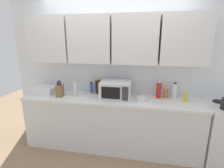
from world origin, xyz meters
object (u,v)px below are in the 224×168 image
Objects in this scene: bottle_blue_cleaner at (92,88)px; bottle_white_jar at (175,91)px; bowl_ceramic_small at (142,99)px; knife_block at (60,90)px; bottle_red_sauce at (159,90)px; bottle_yellow_mustard at (186,96)px; bottle_spice_jar at (165,93)px; dish_rack at (44,90)px; bottle_soy_dark at (98,86)px; bottle_clear_tall at (75,89)px; microwave at (116,90)px.

bottle_white_jar is at bearing -1.14° from bottle_blue_cleaner.
bottle_white_jar is 0.57m from bowl_ceramic_small.
bottle_red_sauce is at bearing 8.44° from knife_block.
bottle_red_sauce is 0.41m from bottle_yellow_mustard.
bottle_yellow_mustard is at bearing -27.01° from bottle_spice_jar.
bottle_spice_jar is (-0.14, -0.01, -0.04)m from bottle_white_jar.
knife_block reaches higher than bottle_blue_cleaner.
bottle_blue_cleaner is at bearing 178.17° from bottle_spice_jar.
knife_block is 1.63m from bottle_red_sauce.
bottle_yellow_mustard is at bearing 0.71° from dish_rack.
bottle_blue_cleaner is 0.75× the size of bottle_soy_dark.
knife_block reaches higher than bottle_soy_dark.
dish_rack is at bearing 175.80° from bottle_clear_tall.
bottle_soy_dark is 0.82m from bowl_ceramic_small.
bottle_white_jar reaches higher than bowl_ceramic_small.
bowl_ceramic_small is at bearing -1.35° from dish_rack.
bottle_soy_dark is at bearing 178.63° from bottle_spice_jar.
knife_block is 1.09× the size of bottle_white_jar.
knife_block reaches higher than bowl_ceramic_small.
bottle_soy_dark reaches higher than bottle_clear_tall.
bottle_soy_dark is at bearing 176.90° from bottle_red_sauce.
bottle_red_sauce is 1.11× the size of bottle_clear_tall.
bottle_clear_tall is 1.53× the size of bottle_spice_jar.
bottle_soy_dark is (0.12, -0.01, 0.03)m from bottle_blue_cleaner.
bottle_red_sauce is 0.26m from bottle_white_jar.
bottle_yellow_mustard is 0.96× the size of bottle_blue_cleaner.
bottle_white_jar is at bearing 5.01° from bottle_spice_jar.
bottle_soy_dark is (0.92, 0.20, 0.06)m from dish_rack.
bottle_white_jar is 1.00× the size of bottle_clear_tall.
bottle_blue_cleaner is at bearing 34.25° from knife_block.
bottle_yellow_mustard reaches higher than bottle_spice_jar.
microwave is 3.04× the size of bowl_ceramic_small.
bottle_blue_cleaner is at bearing 173.79° from bottle_soy_dark.
bottle_white_jar is at bearing 9.28° from bottle_red_sauce.
bottle_spice_jar is 1.27m from bottle_blue_cleaner.
bottle_white_jar is 0.15m from bottle_spice_jar.
bottle_clear_tall is 0.33m from bottle_blue_cleaner.
bottle_blue_cleaner is at bearing 176.58° from bottle_red_sauce.
bowl_ceramic_small is at bearing -5.69° from microwave.
bottle_red_sauce reaches higher than dish_rack.
bottle_red_sauce is at bearing 163.73° from bottle_yellow_mustard.
dish_rack is 2.35m from bottle_yellow_mustard.
bottle_soy_dark is at bearing 12.29° from dish_rack.
bottle_yellow_mustard is at bearing -6.80° from bottle_soy_dark.
bottle_yellow_mustard is at bearing 3.57° from knife_block.
bottle_yellow_mustard is 0.74× the size of bottle_clear_tall.
bottle_white_jar is at bearing 8.55° from knife_block.
bowl_ceramic_small is at bearing -17.15° from bottle_soy_dark.
bottle_red_sauce reaches higher than bottle_soy_dark.
bottle_blue_cleaner is at bearing 173.25° from bottle_yellow_mustard.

